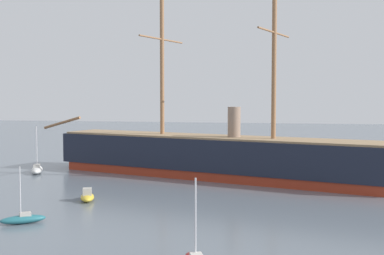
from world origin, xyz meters
TOP-DOWN VIEW (x-y plane):
  - tall_ship at (-3.35, 55.28)m, footprint 57.02×21.63m
  - sailboat_mid_left at (-16.05, 26.47)m, footprint 3.90×3.26m
  - motorboat_alongside_bow at (-14.36, 36.81)m, footprint 2.60×3.73m
  - sailboat_far_left at (-29.67, 54.08)m, footprint 3.66×5.50m
  - motorboat_distant_centre at (2.50, 62.00)m, footprint 4.45×3.52m

SIDE VIEW (x-z plane):
  - sailboat_mid_left at x=-16.05m, z-range -2.14..3.00m
  - motorboat_alongside_bow at x=-14.36m, z-range -0.21..1.23m
  - sailboat_far_left at x=-29.67m, z-range -2.88..4.04m
  - motorboat_distant_centre at x=2.50m, z-range -0.26..1.48m
  - tall_ship at x=-3.35m, z-range -11.06..17.10m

